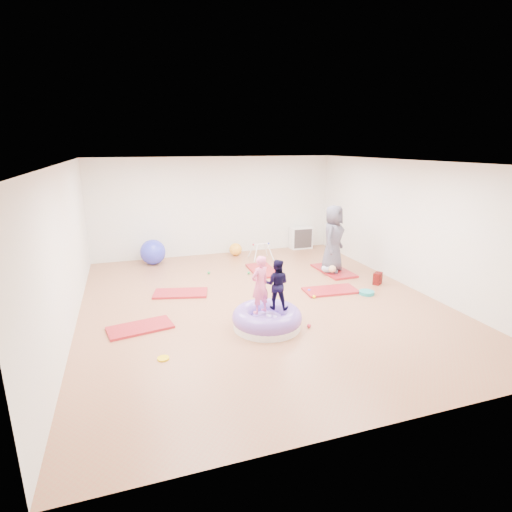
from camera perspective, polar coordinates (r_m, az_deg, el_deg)
name	(u,v)px	position (r m, az deg, el deg)	size (l,w,h in m)	color
room	(261,235)	(7.83, 0.69, 2.97)	(7.01, 8.01, 2.81)	#9F6D49
gym_mat_front_left	(140,328)	(7.39, -16.22, -9.79)	(1.09, 0.55, 0.05)	#AB1D43
gym_mat_mid_left	(181,293)	(8.80, -10.72, -5.23)	(1.14, 0.57, 0.05)	#AB1D43
gym_mat_center_back	(263,270)	(10.19, 0.96, -2.05)	(1.19, 0.60, 0.05)	#AB1D43
gym_mat_right	(330,290)	(8.96, 10.60, -4.85)	(1.16, 0.58, 0.05)	#AB1D43
gym_mat_rear_right	(333,271)	(10.34, 11.01, -2.06)	(1.29, 0.65, 0.05)	#AB1D43
inflatable_cushion	(267,319)	(7.12, 1.58, -8.99)	(1.24, 1.24, 0.39)	white
child_pink	(260,282)	(6.78, 0.57, -3.73)	(0.37, 0.24, 1.02)	pink
child_navy	(277,282)	(7.00, 2.99, -3.66)	(0.44, 0.34, 0.90)	black
adult_caregiver	(333,239)	(10.03, 10.95, 2.45)	(0.81, 0.53, 1.65)	#4A4858
infant	(330,268)	(10.03, 10.46, -1.72)	(0.39, 0.39, 0.23)	#A8B7D7
ball_pit_balls	(276,296)	(8.46, 2.88, -5.75)	(1.90, 3.61, 0.07)	green
exercise_ball_blue	(153,252)	(11.05, -14.52, 0.55)	(0.67, 0.67, 0.67)	#343BDC
exercise_ball_orange	(236,249)	(11.59, -2.93, 0.94)	(0.37, 0.37, 0.37)	#FFAE30
infant_play_gym	(261,249)	(11.14, 0.71, 1.02)	(0.60, 0.57, 0.46)	white
cube_shelf	(301,238)	(12.45, 6.45, 2.62)	(0.68, 0.33, 0.68)	white
balance_disc	(367,293)	(8.96, 15.52, -5.07)	(0.32, 0.32, 0.07)	teal
backpack	(378,278)	(9.64, 16.98, -3.08)	(0.24, 0.15, 0.27)	maroon
yellow_toy	(163,358)	(6.35, -13.11, -14.06)	(0.18, 0.18, 0.03)	yellow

